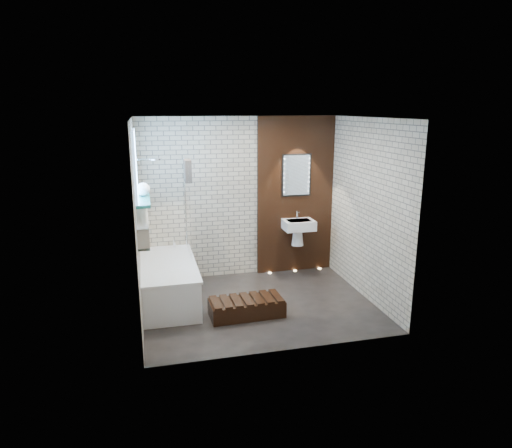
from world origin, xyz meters
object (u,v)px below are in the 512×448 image
object	(u,v)px
walnut_step	(247,308)
washbasin	(298,228)
led_mirror	(296,175)
bath_screen	(188,207)
bathtub	(169,282)

from	to	relation	value
walnut_step	washbasin	bearing A→B (deg)	49.06
washbasin	led_mirror	world-z (taller)	led_mirror
bath_screen	washbasin	distance (m)	1.89
bathtub	walnut_step	distance (m)	1.25
bath_screen	led_mirror	xyz separation A→B (m)	(1.82, 0.34, 0.37)
bath_screen	walnut_step	bearing A→B (deg)	-62.19
led_mirror	walnut_step	bearing A→B (deg)	-127.88
washbasin	led_mirror	distance (m)	0.88
bathtub	bath_screen	bearing A→B (deg)	51.10
led_mirror	walnut_step	world-z (taller)	led_mirror
washbasin	walnut_step	bearing A→B (deg)	-130.94
walnut_step	bath_screen	bearing A→B (deg)	117.81
bath_screen	walnut_step	distance (m)	1.78
led_mirror	walnut_step	size ratio (longest dim) A/B	0.71
bath_screen	bathtub	bearing A→B (deg)	-128.90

